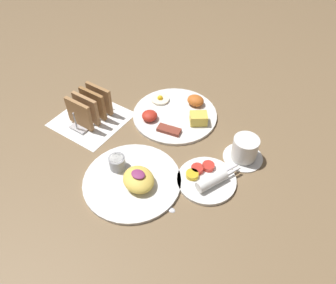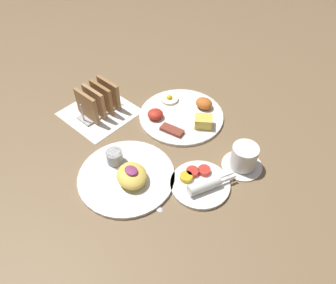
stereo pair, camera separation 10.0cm
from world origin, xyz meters
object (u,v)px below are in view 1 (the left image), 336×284
at_px(toast_rack, 90,107).
at_px(coffee_cup, 245,150).
at_px(plate_breakfast, 176,114).
at_px(plate_foreground, 133,179).
at_px(plate_condiments, 207,179).

distance_m(toast_rack, coffee_cup, 0.52).
relative_size(plate_breakfast, coffee_cup, 2.40).
bearing_deg(coffee_cup, plate_foreground, -130.60).
bearing_deg(plate_breakfast, coffee_cup, -10.16).
height_order(plate_condiments, toast_rack, toast_rack).
relative_size(toast_rack, coffee_cup, 1.23).
xyz_separation_m(toast_rack, coffee_cup, (0.50, 0.12, -0.02)).
bearing_deg(plate_foreground, coffee_cup, 49.40).
xyz_separation_m(plate_breakfast, plate_foreground, (0.05, -0.31, 0.00)).
bearing_deg(toast_rack, coffee_cup, 13.70).
height_order(plate_breakfast, coffee_cup, coffee_cup).
bearing_deg(plate_foreground, plate_condiments, 34.39).
distance_m(plate_breakfast, coffee_cup, 0.28).
bearing_deg(plate_foreground, toast_rack, 154.30).
height_order(plate_condiments, coffee_cup, coffee_cup).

